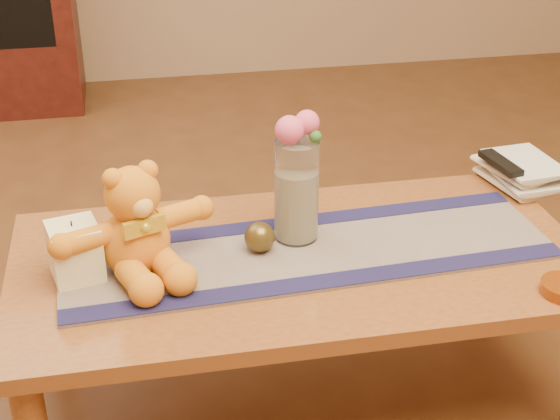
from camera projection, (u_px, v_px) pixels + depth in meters
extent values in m
plane|color=#502D16|center=(298.00, 398.00, 2.20)|extent=(5.50, 5.50, 0.00)
cube|color=brown|center=(300.00, 262.00, 2.00)|extent=(1.40, 0.70, 0.04)
cylinder|color=brown|center=(50.00, 301.00, 2.25)|extent=(0.07, 0.07, 0.41)
cylinder|color=brown|center=(485.00, 255.00, 2.46)|extent=(0.07, 0.07, 0.41)
cube|color=#181D45|center=(308.00, 251.00, 2.00)|extent=(1.22, 0.41, 0.01)
cube|color=#181644|center=(326.00, 281.00, 1.87)|extent=(1.20, 0.12, 0.00)
cube|color=#181644|center=(293.00, 222.00, 2.12)|extent=(1.20, 0.12, 0.00)
cube|color=#FAEFB8|center=(75.00, 251.00, 1.86)|extent=(0.13, 0.13, 0.13)
cylinder|color=black|center=(71.00, 224.00, 1.83)|extent=(0.00, 0.00, 0.01)
cylinder|color=silver|center=(296.00, 191.00, 1.99)|extent=(0.11, 0.11, 0.26)
cylinder|color=beige|center=(296.00, 205.00, 2.01)|extent=(0.09, 0.09, 0.18)
sphere|color=#E85282|center=(290.00, 130.00, 1.90)|extent=(0.07, 0.07, 0.07)
sphere|color=#E85282|center=(307.00, 122.00, 1.92)|extent=(0.06, 0.06, 0.06)
sphere|color=#545BB6|center=(298.00, 125.00, 1.95)|extent=(0.04, 0.04, 0.04)
sphere|color=#545BB6|center=(283.00, 132.00, 1.93)|extent=(0.04, 0.04, 0.04)
sphere|color=#33662D|center=(315.00, 137.00, 1.91)|extent=(0.03, 0.03, 0.03)
sphere|color=#52411B|center=(260.00, 237.00, 1.98)|extent=(0.08, 0.08, 0.08)
imported|color=beige|center=(495.00, 186.00, 2.31)|extent=(0.21, 0.25, 0.02)
imported|color=beige|center=(498.00, 180.00, 2.29)|extent=(0.18, 0.23, 0.02)
imported|color=beige|center=(494.00, 173.00, 2.29)|extent=(0.22, 0.26, 0.02)
imported|color=beige|center=(499.00, 167.00, 2.28)|extent=(0.19, 0.24, 0.02)
cube|color=black|center=(501.00, 163.00, 2.26)|extent=(0.07, 0.16, 0.02)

